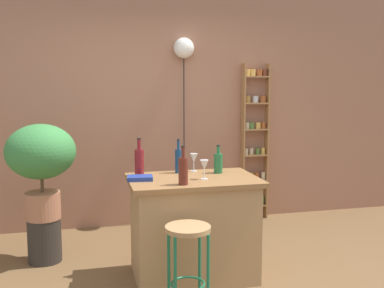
{
  "coord_description": "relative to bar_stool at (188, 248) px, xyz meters",
  "views": [
    {
      "loc": [
        -0.92,
        -3.43,
        1.7
      ],
      "look_at": [
        0.05,
        0.55,
        1.14
      ],
      "focal_mm": 43.05,
      "sensor_mm": 36.0,
      "label": 1
    }
  ],
  "objects": [
    {
      "name": "back_wall",
      "position": [
        0.18,
        2.23,
        0.91
      ],
      "size": [
        6.4,
        0.1,
        2.8
      ],
      "primitive_type": "cube",
      "color": "#9E6B51",
      "rests_on": "ground"
    },
    {
      "name": "kitchen_counter",
      "position": [
        0.18,
        0.58,
        -0.04
      ],
      "size": [
        1.1,
        0.71,
        0.88
      ],
      "color": "#A87F51",
      "rests_on": "ground"
    },
    {
      "name": "bar_stool",
      "position": [
        0.0,
        0.0,
        0.0
      ],
      "size": [
        0.34,
        0.34,
        0.65
      ],
      "color": "#196642",
      "rests_on": "ground"
    },
    {
      "name": "spice_shelf",
      "position": [
        1.34,
        2.1,
        0.5
      ],
      "size": [
        0.33,
        0.12,
        1.91
      ],
      "color": "#9E7042",
      "rests_on": "ground"
    },
    {
      "name": "plant_stool",
      "position": [
        -1.1,
        1.25,
        -0.28
      ],
      "size": [
        0.31,
        0.31,
        0.42
      ],
      "primitive_type": "cylinder",
      "color": "#2D2823",
      "rests_on": "ground"
    },
    {
      "name": "potted_plant",
      "position": [
        -1.1,
        1.25,
        0.51
      ],
      "size": [
        0.64,
        0.57,
        0.89
      ],
      "color": "#A86B4C",
      "rests_on": "plant_stool"
    },
    {
      "name": "bottle_soda_blue",
      "position": [
        0.05,
        0.35,
        0.51
      ],
      "size": [
        0.08,
        0.08,
        0.31
      ],
      "color": "#5B2319",
      "rests_on": "kitchen_counter"
    },
    {
      "name": "bottle_spirits_clear",
      "position": [
        -0.25,
        0.8,
        0.52
      ],
      "size": [
        0.08,
        0.08,
        0.33
      ],
      "color": "maroon",
      "rests_on": "kitchen_counter"
    },
    {
      "name": "bottle_olive_oil",
      "position": [
        0.11,
        0.83,
        0.51
      ],
      "size": [
        0.06,
        0.06,
        0.31
      ],
      "color": "navy",
      "rests_on": "kitchen_counter"
    },
    {
      "name": "bottle_wine_red",
      "position": [
        0.45,
        0.74,
        0.49
      ],
      "size": [
        0.08,
        0.08,
        0.25
      ],
      "color": "#236638",
      "rests_on": "kitchen_counter"
    },
    {
      "name": "wine_glass_left",
      "position": [
        0.26,
        0.51,
        0.51
      ],
      "size": [
        0.07,
        0.07,
        0.16
      ],
      "color": "silver",
      "rests_on": "kitchen_counter"
    },
    {
      "name": "wine_glass_center",
      "position": [
        0.26,
        0.87,
        0.51
      ],
      "size": [
        0.07,
        0.07,
        0.16
      ],
      "color": "silver",
      "rests_on": "kitchen_counter"
    },
    {
      "name": "cookbook",
      "position": [
        -0.27,
        0.6,
        0.41
      ],
      "size": [
        0.22,
        0.17,
        0.03
      ],
      "primitive_type": "cube",
      "rotation": [
        0.0,
        0.0,
        -0.11
      ],
      "color": "navy",
      "rests_on": "kitchen_counter"
    },
    {
      "name": "pendant_globe_light",
      "position": [
        0.45,
        2.12,
        1.57
      ],
      "size": [
        0.24,
        0.24,
        2.2
      ],
      "color": "black",
      "rests_on": "ground"
    }
  ]
}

